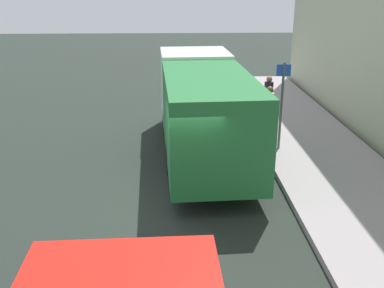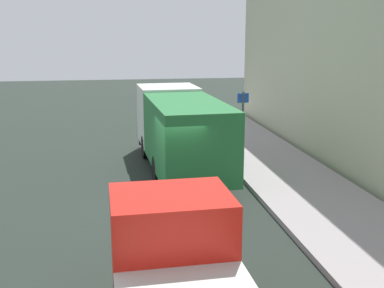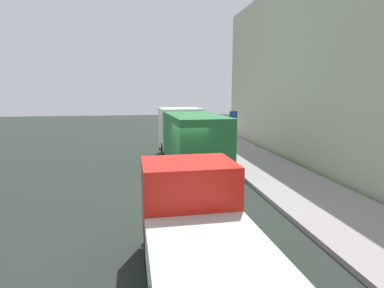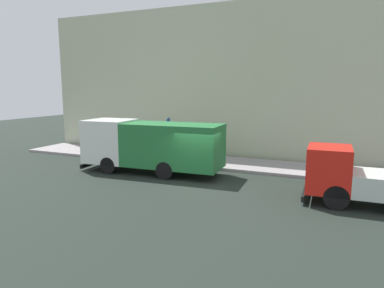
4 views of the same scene
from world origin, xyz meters
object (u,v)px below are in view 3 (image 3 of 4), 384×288
small_flatbed_truck (200,237)px  street_sign_post (233,131)px  pedestrian_walking (223,136)px  large_utility_truck (189,135)px  pedestrian_standing (225,140)px

small_flatbed_truck → street_sign_post: (3.88, 10.84, 0.67)m
pedestrian_walking → street_sign_post: size_ratio=0.63×
pedestrian_walking → street_sign_post: street_sign_post is taller
large_utility_truck → pedestrian_standing: bearing=29.0°
large_utility_truck → pedestrian_walking: bearing=46.7°
pedestrian_standing → pedestrian_walking: bearing=-75.2°
small_flatbed_truck → pedestrian_standing: size_ratio=3.17×
small_flatbed_truck → pedestrian_standing: 12.75m
small_flatbed_truck → pedestrian_walking: 14.46m
pedestrian_walking → pedestrian_standing: 1.72m
pedestrian_standing → large_utility_truck: bearing=57.6°
street_sign_post → pedestrian_walking: bearing=85.6°
large_utility_truck → small_flatbed_truck: (-1.42, -10.70, -0.51)m
large_utility_truck → small_flatbed_truck: size_ratio=1.48×
pedestrian_walking → pedestrian_standing: size_ratio=1.00×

